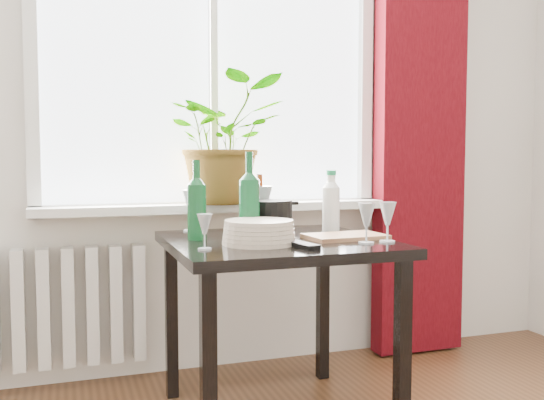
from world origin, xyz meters
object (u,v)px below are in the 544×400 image
object	(u,v)px
wineglass_front_left	(205,232)
plate_stack	(259,233)
wine_bottle_right	(249,195)
bottle_amber	(260,201)
wineglass_back_left	(191,210)
wineglass_far_right	(388,222)
fondue_pot	(270,218)
table	(276,262)
wineglass_back_center	(263,208)
cutting_board	(345,236)
radiator	(56,308)
wine_bottle_left	(197,199)
potted_plant	(224,140)
tv_remote	(302,245)
cleaning_bottle	(331,200)
wineglass_front_right	(366,223)

from	to	relation	value
wineglass_front_left	plate_stack	bearing A→B (deg)	16.11
wine_bottle_right	plate_stack	world-z (taller)	wine_bottle_right
bottle_amber	wineglass_back_left	distance (m)	0.31
wineglass_far_right	fondue_pot	bearing A→B (deg)	135.25
table	wineglass_front_left	distance (m)	0.41
wineglass_back_center	cutting_board	distance (m)	0.43
wineglass_far_right	cutting_board	world-z (taller)	wineglass_far_right
radiator	wineglass_front_left	world-z (taller)	wineglass_front_left
wineglass_back_left	fondue_pot	distance (m)	0.37
wineglass_back_center	wineglass_back_left	xyz separation A→B (m)	(-0.30, 0.10, -0.01)
table	wineglass_front_left	xyz separation A→B (m)	(-0.33, -0.18, 0.16)
wine_bottle_left	radiator	bearing A→B (deg)	135.45
wine_bottle_left	bottle_amber	xyz separation A→B (m)	(0.33, 0.22, -0.03)
wineglass_back_center	fondue_pot	size ratio (longest dim) A/B	0.95
table	wineglass_back_left	xyz separation A→B (m)	(-0.27, 0.37, 0.19)
wineglass_back_left	wineglass_front_left	size ratio (longest dim) A/B	1.46
potted_plant	tv_remote	size ratio (longest dim) A/B	3.54
plate_stack	fondue_pot	size ratio (longest dim) A/B	1.28
wineglass_far_right	wineglass_back_left	bearing A→B (deg)	137.39
wine_bottle_right	plate_stack	size ratio (longest dim) A/B	1.28
table	wineglass_back_center	distance (m)	0.34
fondue_pot	table	bearing A→B (deg)	-109.40
potted_plant	wineglass_far_right	distance (m)	0.96
potted_plant	cleaning_bottle	distance (m)	0.61
plate_stack	wineglass_back_center	bearing A→B (deg)	69.90
bottle_amber	wineglass_front_left	world-z (taller)	bottle_amber
cleaning_bottle	wineglass_front_left	xyz separation A→B (m)	(-0.66, -0.37, -0.07)
bottle_amber	plate_stack	world-z (taller)	bottle_amber
wineglass_far_right	radiator	bearing A→B (deg)	145.19
bottle_amber	wineglass_front_left	xyz separation A→B (m)	(-0.36, -0.49, -0.06)
wineglass_front_left	wineglass_far_right	bearing A→B (deg)	-3.24
wineglass_back_center	wineglass_back_left	size ratio (longest dim) A/B	1.10
radiator	plate_stack	distance (m)	1.13
wineglass_front_right	fondue_pot	distance (m)	0.45
wine_bottle_right	bottle_amber	size ratio (longest dim) A/B	1.38
wine_bottle_left	fondue_pot	distance (m)	0.34
wine_bottle_right	wineglass_back_center	size ratio (longest dim) A/B	1.72
bottle_amber	wineglass_back_center	bearing A→B (deg)	-84.80
wine_bottle_right	tv_remote	size ratio (longest dim) A/B	2.05
wineglass_front_left	cutting_board	bearing A→B (deg)	10.40
table	wine_bottle_left	xyz separation A→B (m)	(-0.30, 0.09, 0.25)
wineglass_front_left	cutting_board	distance (m)	0.62
wineglass_back_center	fondue_pot	world-z (taller)	wineglass_back_center
wineglass_far_right	plate_stack	bearing A→B (deg)	167.90
potted_plant	tv_remote	xyz separation A→B (m)	(0.08, -0.80, -0.40)
wineglass_back_left	wineglass_front_left	xyz separation A→B (m)	(-0.06, -0.56, -0.03)
cutting_board	wineglass_far_right	bearing A→B (deg)	-54.67
wineglass_back_center	cutting_board	xyz separation A→B (m)	(0.24, -0.35, -0.10)
wineglass_far_right	wineglass_back_left	distance (m)	0.88
wineglass_front_left	table	bearing A→B (deg)	28.73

